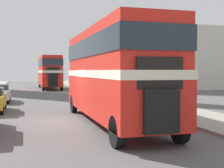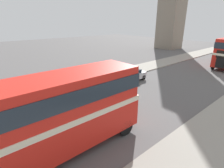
{
  "view_description": "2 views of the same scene",
  "coord_description": "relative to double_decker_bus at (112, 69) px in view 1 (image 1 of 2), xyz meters",
  "views": [
    {
      "loc": [
        -1.91,
        -14.85,
        2.42
      ],
      "look_at": [
        2.0,
        -1.13,
        1.82
      ],
      "focal_mm": 50.0,
      "sensor_mm": 36.0,
      "label": 1
    },
    {
      "loc": [
        9.53,
        -3.46,
        6.71
      ],
      "look_at": [
        0.0,
        4.76,
        2.12
      ],
      "focal_mm": 28.0,
      "sensor_mm": 36.0,
      "label": 2
    }
  ],
  "objects": [
    {
      "name": "shop_building_block",
      "position": [
        15.21,
        25.6,
        1.57
      ],
      "size": [
        14.89,
        9.77,
        8.2
      ],
      "color": "beige",
      "rests_on": "ground_plane"
    },
    {
      "name": "ground_plane",
      "position": [
        -2.0,
        1.15,
        -2.53
      ],
      "size": [
        120.0,
        120.0,
        0.0
      ],
      "primitive_type": "plane",
      "color": "#565454"
    },
    {
      "name": "double_decker_bus",
      "position": [
        0.0,
        0.0,
        0.0
      ],
      "size": [
        2.5,
        10.69,
        4.27
      ],
      "color": "red",
      "rests_on": "ground_plane"
    },
    {
      "name": "pedestrian_walking",
      "position": [
        5.54,
        10.69,
        -1.52
      ],
      "size": [
        0.32,
        0.32,
        1.57
      ],
      "color": "#282833",
      "rests_on": "sidewalk_right"
    },
    {
      "name": "bus_distant",
      "position": [
        -0.48,
        29.26,
        0.06
      ],
      "size": [
        2.52,
        10.43,
        4.37
      ],
      "color": "red",
      "rests_on": "ground_plane"
    },
    {
      "name": "sidewalk_right",
      "position": [
        4.75,
        1.15,
        -2.47
      ],
      "size": [
        3.5,
        120.0,
        0.12
      ],
      "color": "gray",
      "rests_on": "ground_plane"
    }
  ]
}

